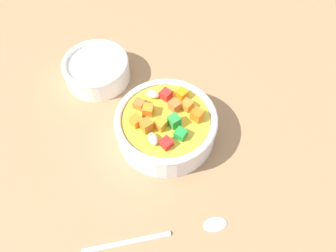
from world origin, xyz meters
The scene contains 4 objects.
ground_plane centered at (0.00, 0.00, -1.00)cm, with size 140.00×140.00×2.00cm, color #9E754F.
soup_bowl_main centered at (0.01, 0.01, 2.91)cm, with size 16.29×16.29×6.65cm.
spoon centered at (-16.35, -0.40, 0.37)cm, with size 5.17×20.39×0.79cm.
side_bowl_small centered at (13.02, 12.79, 2.29)cm, with size 12.12×12.12×4.43cm.
Camera 1 is at (-28.04, 0.29, 44.78)cm, focal length 33.48 mm.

